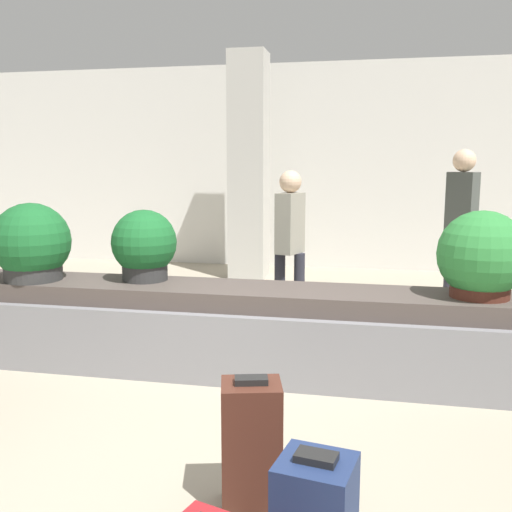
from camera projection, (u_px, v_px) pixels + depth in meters
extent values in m
plane|color=#9E937F|center=(203.00, 465.00, 3.16)|extent=(18.00, 18.00, 0.00)
cube|color=silver|center=(317.00, 167.00, 8.98)|extent=(18.00, 0.06, 3.20)
cube|color=gray|center=(256.00, 339.00, 4.55)|extent=(6.17, 0.78, 0.54)
cube|color=#4C423D|center=(256.00, 297.00, 4.49)|extent=(5.92, 0.62, 0.15)
cube|color=beige|center=(249.00, 167.00, 8.16)|extent=(0.52, 0.52, 3.20)
cube|color=black|center=(316.00, 457.00, 2.14)|extent=(0.17, 0.12, 0.03)
cube|color=#472319|center=(251.00, 446.00, 2.73)|extent=(0.33, 0.30, 0.63)
cube|color=black|center=(251.00, 380.00, 2.68)|extent=(0.17, 0.12, 0.03)
cylinder|color=#2D2D2D|center=(145.00, 270.00, 4.75)|extent=(0.37, 0.37, 0.17)
sphere|color=#195B28|center=(144.00, 242.00, 4.71)|extent=(0.54, 0.54, 0.54)
cylinder|color=#2D2D2D|center=(33.00, 271.00, 4.76)|extent=(0.47, 0.47, 0.15)
sphere|color=#195B28|center=(32.00, 241.00, 4.72)|extent=(0.64, 0.64, 0.64)
cylinder|color=#4C2319|center=(480.00, 288.00, 4.14)|extent=(0.42, 0.42, 0.14)
sphere|color=#2D7F38|center=(482.00, 254.00, 4.10)|extent=(0.63, 0.63, 0.63)
cylinder|color=#282833|center=(449.00, 270.00, 6.59)|extent=(0.11, 0.11, 0.87)
cylinder|color=#282833|center=(467.00, 271.00, 6.55)|extent=(0.11, 0.11, 0.87)
cube|color=#474C47|center=(462.00, 203.00, 6.44)|extent=(0.36, 0.34, 0.69)
sphere|color=beige|center=(464.00, 161.00, 6.37)|extent=(0.25, 0.25, 0.25)
cylinder|color=#282833|center=(280.00, 289.00, 5.83)|extent=(0.11, 0.11, 0.76)
cylinder|color=#282833|center=(299.00, 290.00, 5.79)|extent=(0.11, 0.11, 0.76)
cube|color=gray|center=(290.00, 223.00, 5.70)|extent=(0.28, 0.36, 0.60)
sphere|color=beige|center=(290.00, 182.00, 5.63)|extent=(0.22, 0.22, 0.22)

